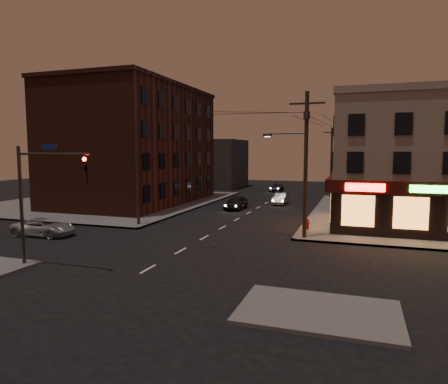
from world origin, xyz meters
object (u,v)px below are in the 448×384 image
at_px(suv_cross, 44,227).
at_px(fire_hydrant, 307,223).
at_px(sedan_mid, 281,199).
at_px(sedan_far, 277,188).
at_px(sedan_near, 236,203).

relative_size(suv_cross, fire_hydrant, 5.40).
distance_m(sedan_mid, sedan_far, 14.71).
xyz_separation_m(sedan_far, fire_hydrant, (8.17, -29.10, 0.02)).
relative_size(sedan_mid, fire_hydrant, 4.59).
bearing_deg(sedan_near, sedan_far, 90.40).
bearing_deg(fire_hydrant, sedan_mid, 108.19).
bearing_deg(sedan_far, fire_hydrant, -73.39).
bearing_deg(sedan_mid, sedan_far, 104.09).
height_order(sedan_near, sedan_far, sedan_near).
bearing_deg(suv_cross, sedan_mid, -33.50).
bearing_deg(sedan_near, suv_cross, -117.21).
bearing_deg(sedan_far, sedan_mid, -76.04).
bearing_deg(fire_hydrant, suv_cross, -156.49).
height_order(suv_cross, fire_hydrant, suv_cross).
bearing_deg(sedan_mid, suv_cross, -119.05).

